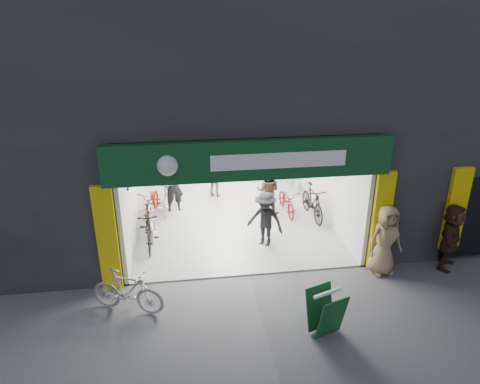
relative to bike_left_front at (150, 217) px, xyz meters
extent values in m
plane|color=#56565B|center=(2.50, -2.68, -0.51)|extent=(60.00, 60.00, 0.00)
cube|color=#232326|center=(3.50, 2.32, 5.24)|extent=(16.00, 10.00, 4.50)
cube|color=#232326|center=(-3.00, 2.32, 1.24)|extent=(5.00, 10.00, 3.50)
cube|color=#232326|center=(8.50, 2.32, 1.24)|extent=(6.00, 10.00, 3.50)
cube|color=#9E9E99|center=(2.50, 1.32, -0.49)|extent=(6.00, 8.00, 0.04)
cube|color=silver|center=(2.50, 5.42, 1.09)|extent=(6.00, 0.20, 3.20)
cube|color=silver|center=(-0.45, 1.32, 1.09)|extent=(0.10, 8.00, 3.20)
cube|color=silver|center=(5.45, 1.32, 1.09)|extent=(0.10, 8.00, 3.20)
cube|color=white|center=(2.50, 1.32, 2.74)|extent=(6.00, 8.00, 0.10)
cube|color=black|center=(2.50, -2.58, 2.84)|extent=(6.00, 0.30, 0.30)
cube|color=#0B331A|center=(2.50, -2.80, 2.54)|extent=(6.40, 0.25, 0.90)
cube|color=white|center=(3.10, -2.94, 2.54)|extent=(3.00, 0.02, 0.35)
cube|color=yellow|center=(-0.75, -2.74, 0.79)|extent=(0.45, 0.12, 2.60)
cube|color=yellow|center=(5.75, -2.74, 0.79)|extent=(0.45, 0.12, 2.60)
cube|color=yellow|center=(7.70, -2.74, 0.99)|extent=(0.50, 0.12, 2.20)
cylinder|color=black|center=(-0.32, 0.72, 1.59)|extent=(0.06, 5.00, 0.06)
cube|color=silver|center=(4.30, 3.82, -0.01)|extent=(1.40, 0.60, 1.00)
cube|color=white|center=(2.50, -1.48, 2.67)|extent=(1.30, 0.35, 0.04)
cube|color=white|center=(2.50, 0.32, 2.67)|extent=(1.30, 0.35, 0.04)
cube|color=white|center=(2.50, 2.12, 2.67)|extent=(1.30, 0.35, 0.04)
cube|color=white|center=(2.50, 3.92, 2.67)|extent=(1.30, 0.35, 0.04)
imported|color=silver|center=(0.00, 0.00, 0.00)|extent=(0.92, 2.01, 1.02)
imported|color=black|center=(0.00, -0.76, 0.05)|extent=(0.63, 1.90, 1.12)
imported|color=maroon|center=(0.00, 1.12, -0.02)|extent=(0.91, 1.95, 0.98)
imported|color=#ABABB0|center=(0.46, 1.54, 0.05)|extent=(0.60, 1.89, 1.13)
imported|color=black|center=(5.00, 0.29, 0.04)|extent=(0.60, 1.85, 1.10)
imported|color=maroon|center=(4.30, 0.78, -0.08)|extent=(0.63, 1.66, 0.86)
imported|color=#AFAFB4|center=(5.00, 2.63, -0.01)|extent=(0.54, 1.67, 0.99)
imported|color=#A5A5AA|center=(-0.30, -3.64, -0.01)|extent=(1.72, 1.06, 1.00)
imported|color=black|center=(0.70, 1.42, 0.36)|extent=(0.70, 0.52, 1.74)
imported|color=#3B241B|center=(3.69, 0.85, 0.27)|extent=(0.93, 0.84, 1.56)
imported|color=black|center=(3.18, -1.25, 0.29)|extent=(1.19, 1.08, 1.61)
imported|color=#997559|center=(2.12, 2.38, 0.24)|extent=(0.94, 0.72, 1.49)
imported|color=#907353|center=(5.80, -2.98, 0.40)|extent=(0.96, 0.70, 1.81)
imported|color=#372019|center=(7.54, -2.98, 0.36)|extent=(1.44, 1.55, 1.74)
cube|color=#11441E|center=(3.74, -5.11, -0.01)|extent=(0.65, 0.42, 0.93)
cube|color=#11441E|center=(3.61, -4.73, -0.01)|extent=(0.65, 0.42, 0.93)
cube|color=white|center=(3.67, -4.92, 0.45)|extent=(0.63, 0.27, 0.06)
camera|label=1|loc=(1.00, -11.56, 5.42)|focal=32.00mm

